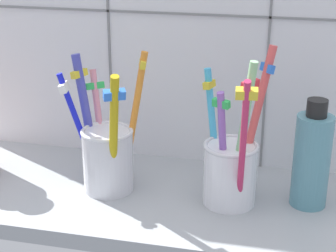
{
  "coord_description": "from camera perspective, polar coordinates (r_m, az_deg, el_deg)",
  "views": [
    {
      "loc": [
        13.77,
        -59.28,
        35.34
      ],
      "look_at": [
        0.0,
        0.24,
        11.16
      ],
      "focal_mm": 59.08,
      "sensor_mm": 36.0,
      "label": 1
    }
  ],
  "objects": [
    {
      "name": "soap_bottle",
      "position": [
        0.67,
        14.61,
        -3.28
      ],
      "size": [
        4.33,
        4.33,
        13.28
      ],
      "color": "#5691A2",
      "rests_on": "counter_slab"
    },
    {
      "name": "counter_slab",
      "position": [
        0.7,
        -0.05,
        -7.84
      ],
      "size": [
        64.0,
        22.0,
        2.0
      ],
      "primitive_type": "cube",
      "color": "#9EA3A8",
      "rests_on": "ground"
    },
    {
      "name": "toothbrush_cup_left",
      "position": [
        0.69,
        -6.27,
        -2.62
      ],
      "size": [
        10.85,
        10.33,
        17.61
      ],
      "color": "silver",
      "rests_on": "counter_slab"
    },
    {
      "name": "toothbrush_cup_right",
      "position": [
        0.66,
        6.57,
        -3.97
      ],
      "size": [
        8.53,
        12.55,
        18.97
      ],
      "color": "white",
      "rests_on": "counter_slab"
    },
    {
      "name": "tile_wall_back",
      "position": [
        0.74,
        2.1,
        11.55
      ],
      "size": [
        64.0,
        2.2,
        45.0
      ],
      "color": "white",
      "rests_on": "ground"
    }
  ]
}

